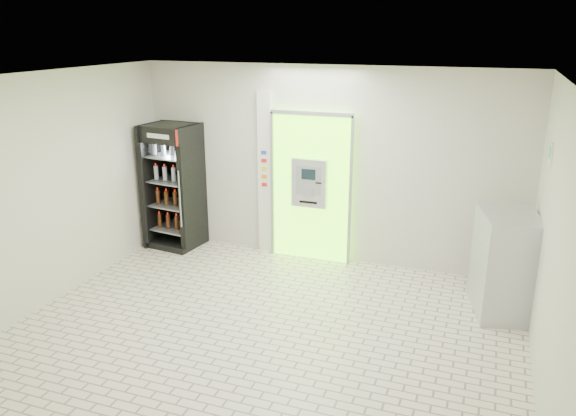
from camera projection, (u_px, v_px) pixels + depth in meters
The scene contains 7 objects.
ground at pixel (265, 331), 6.79m from camera, with size 6.00×6.00×0.00m, color beige.
room_shell at pixel (263, 185), 6.22m from camera, with size 6.00×6.00×6.00m.
atm_assembly at pixel (311, 186), 8.65m from camera, with size 1.30×0.24×2.33m.
pillar at pixel (265, 173), 8.90m from camera, with size 0.22×0.11×2.60m.
beverage_cooler at pixel (174, 188), 9.23m from camera, with size 0.85×0.79×2.05m.
steel_cabinet at pixel (505, 263), 7.09m from camera, with size 0.87×1.11×1.32m.
exit_sign at pixel (551, 154), 6.41m from camera, with size 0.02×0.22×0.26m.
Camera 1 is at (2.32, -5.54, 3.50)m, focal length 35.00 mm.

